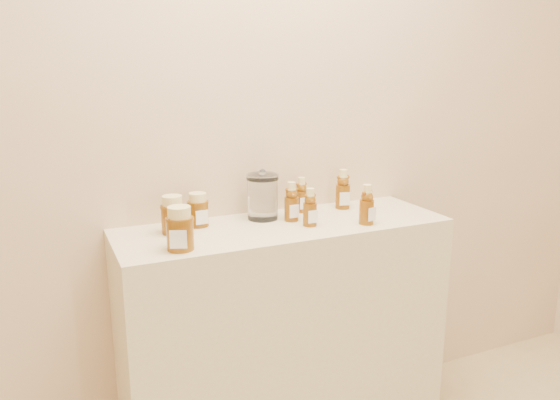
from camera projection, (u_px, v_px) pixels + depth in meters
name	position (u px, v px, depth m)	size (l,w,h in m)	color
wall_back	(262.00, 94.00, 2.02)	(3.50, 0.02, 2.70)	tan
display_table	(284.00, 338.00, 2.06)	(1.20, 0.40, 0.90)	#C7BA91
bear_bottle_back_left	(291.00, 199.00, 1.98)	(0.06, 0.06, 0.16)	#5C3007
bear_bottle_back_mid	(301.00, 192.00, 2.10)	(0.05, 0.05, 0.15)	#5C3007
bear_bottle_back_right	(343.00, 187.00, 2.15)	(0.06, 0.06, 0.18)	#5C3007
bear_bottle_front_left	(310.00, 205.00, 1.92)	(0.05, 0.05, 0.15)	#5C3007
bear_bottle_front_right	(367.00, 202.00, 1.94)	(0.06, 0.06, 0.16)	#5C3007
honey_jar_left	(173.00, 214.00, 1.84)	(0.08, 0.08, 0.13)	#5C3007
honey_jar_back	(198.00, 210.00, 1.92)	(0.08, 0.08, 0.12)	#5C3007
honey_jar_front	(180.00, 228.00, 1.67)	(0.09, 0.09, 0.14)	#5C3007
glass_canister	(263.00, 195.00, 2.00)	(0.12, 0.12, 0.18)	white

